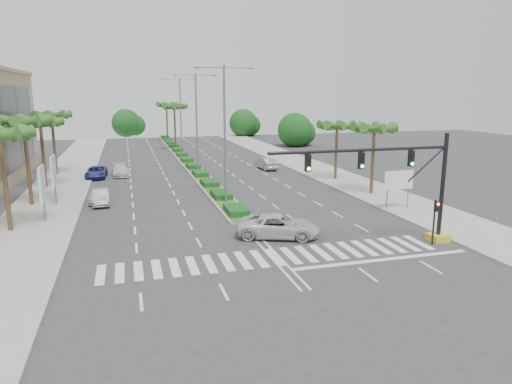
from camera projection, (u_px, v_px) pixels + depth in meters
The scene contains 27 objects.
ground at pixel (275, 257), 27.49m from camera, with size 160.00×160.00×0.00m, color #333335.
footpath_right at pixel (349, 182), 50.34m from camera, with size 6.00×120.00×0.15m, color gray.
footpath_left at pixel (51, 199), 42.19m from camera, with size 6.00×120.00×0.15m, color gray.
median at pixel (183, 157), 69.76m from camera, with size 2.20×75.00×0.20m, color gray.
median_grass at pixel (183, 157), 69.73m from camera, with size 1.80×75.00×0.04m, color #395E20.
signal_gantry at pixel (413, 192), 29.24m from camera, with size 12.60×1.20×7.20m.
pedestrian_signal at pixel (435, 215), 29.26m from camera, with size 0.28×0.36×3.00m.
direction_sign at pixel (399, 182), 38.10m from camera, with size 2.70×0.11×3.40m.
billboard_near at pixel (42, 185), 34.25m from camera, with size 0.18×2.10×4.35m.
billboard_far at pixel (54, 172), 39.89m from camera, with size 0.18×2.10×4.35m.
palm_left_near at pixel (0, 138), 31.04m from camera, with size 4.57×4.68×7.55m.
palm_left_mid at pixel (23, 125), 38.48m from camera, with size 4.57×4.68×7.95m.
palm_left_far at pixel (40, 125), 46.12m from camera, with size 4.57×4.68×7.35m.
palm_left_end at pixel (52, 118), 53.56m from camera, with size 4.57×4.68×7.75m.
palm_right_near at pixel (374, 131), 43.22m from camera, with size 4.57×4.68×7.05m.
palm_right_far at pixel (337, 128), 50.80m from camera, with size 4.57×4.68×6.75m.
palm_median_a at pixel (174, 108), 77.66m from camera, with size 4.57×4.68×8.05m.
palm_median_b at pixel (166, 106), 91.76m from camera, with size 4.57×4.68×8.05m.
streetlight_near at pixel (225, 127), 39.20m from camera, with size 5.10×0.25×12.00m.
streetlight_mid at pixel (197, 118), 54.24m from camera, with size 5.10×0.25×12.00m.
streetlight_far at pixel (181, 113), 69.28m from camera, with size 5.10×0.25×12.00m.
car_parked_a at pixel (99, 195), 41.22m from camera, with size 1.53×3.80×1.30m, color silver.
car_parked_b at pixel (100, 197), 40.43m from camera, with size 1.44×4.12×1.36m, color #ADACB1.
car_parked_c at pixel (96, 172), 53.16m from camera, with size 2.23×4.83×1.34m, color navy.
car_parked_d at pixel (120, 170), 54.51m from camera, with size 1.90×4.66×1.35m, color silver.
car_crossing at pixel (279, 226), 31.19m from camera, with size 2.61×5.66×1.57m, color silver.
car_right at pixel (266, 163), 59.24m from camera, with size 1.61×4.63×1.53m, color #A1A1A6.
Camera 1 is at (-8.25, -24.72, 9.66)m, focal length 32.00 mm.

